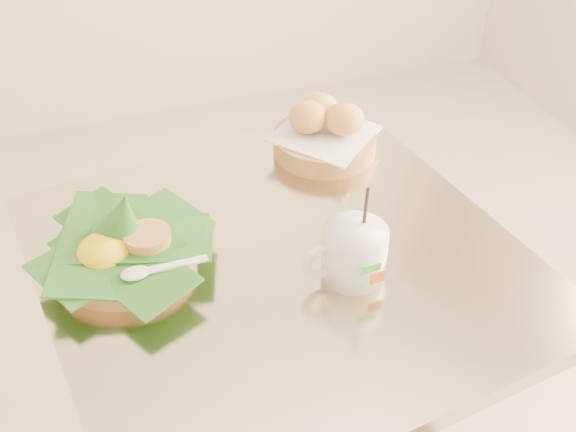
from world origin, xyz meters
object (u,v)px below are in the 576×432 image
object	(u,v)px
bread_basket	(324,132)
coffee_mug	(353,252)
cafe_table	(282,354)
rice_basket	(123,245)

from	to	relation	value
bread_basket	coffee_mug	size ratio (longest dim) A/B	1.37
cafe_table	bread_basket	xyz separation A→B (m)	(0.17, 0.26, 0.26)
rice_basket	coffee_mug	xyz separation A→B (m)	(0.31, -0.14, 0.01)
rice_basket	bread_basket	bearing A→B (deg)	26.10
cafe_table	bread_basket	distance (m)	0.41
bread_basket	coffee_mug	distance (m)	0.34
cafe_table	bread_basket	size ratio (longest dim) A/B	3.50
cafe_table	coffee_mug	world-z (taller)	coffee_mug
coffee_mug	rice_basket	bearing A→B (deg)	156.26
cafe_table	rice_basket	world-z (taller)	rice_basket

